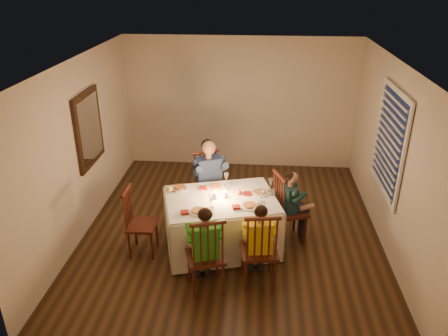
# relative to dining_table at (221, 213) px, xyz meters

# --- Properties ---
(ground) EXTENTS (5.00, 5.00, 0.00)m
(ground) POSITION_rel_dining_table_xyz_m (0.12, 0.48, -0.58)
(ground) COLOR black
(ground) RESTS_ON ground
(wall_left) EXTENTS (0.02, 5.00, 2.60)m
(wall_left) POSITION_rel_dining_table_xyz_m (-2.13, 0.48, 0.72)
(wall_left) COLOR beige
(wall_left) RESTS_ON ground
(wall_right) EXTENTS (0.02, 5.00, 2.60)m
(wall_right) POSITION_rel_dining_table_xyz_m (2.37, 0.48, 0.72)
(wall_right) COLOR beige
(wall_right) RESTS_ON ground
(wall_back) EXTENTS (4.50, 0.02, 2.60)m
(wall_back) POSITION_rel_dining_table_xyz_m (0.12, 2.98, 0.72)
(wall_back) COLOR beige
(wall_back) RESTS_ON ground
(ceiling) EXTENTS (5.00, 5.00, 0.00)m
(ceiling) POSITION_rel_dining_table_xyz_m (0.12, 0.48, 2.02)
(ceiling) COLOR white
(ceiling) RESTS_ON wall_back
(dining_table) EXTENTS (1.79, 1.49, 0.78)m
(dining_table) POSITION_rel_dining_table_xyz_m (0.00, 0.00, 0.00)
(dining_table) COLOR white
(dining_table) RESTS_ON ground
(chair_adult) EXTENTS (0.59, 0.58, 1.10)m
(chair_adult) POSITION_rel_dining_table_xyz_m (-0.26, 0.82, -0.58)
(chair_adult) COLOR #34140E
(chair_adult) RESTS_ON ground
(chair_near_left) EXTENTS (0.56, 0.55, 1.10)m
(chair_near_left) POSITION_rel_dining_table_xyz_m (-0.11, -0.92, -0.58)
(chair_near_left) COLOR #34140E
(chair_near_left) RESTS_ON ground
(chair_near_right) EXTENTS (0.51, 0.49, 1.10)m
(chair_near_right) POSITION_rel_dining_table_xyz_m (0.55, -0.75, -0.58)
(chair_near_right) COLOR #34140E
(chair_near_right) RESTS_ON ground
(chair_end) EXTENTS (0.56, 0.58, 1.10)m
(chair_end) POSITION_rel_dining_table_xyz_m (0.99, 0.29, -0.58)
(chair_end) COLOR #34140E
(chair_end) RESTS_ON ground
(chair_extra) EXTENTS (0.40, 0.42, 1.01)m
(chair_extra) POSITION_rel_dining_table_xyz_m (-1.10, -0.21, -0.58)
(chair_extra) COLOR #34140E
(chair_extra) RESTS_ON ground
(adult) EXTENTS (0.66, 0.64, 1.35)m
(adult) POSITION_rel_dining_table_xyz_m (-0.26, 0.82, -0.58)
(adult) COLOR navy
(adult) RESTS_ON ground
(child_green) EXTENTS (0.52, 0.50, 1.19)m
(child_green) POSITION_rel_dining_table_xyz_m (-0.11, -0.92, -0.58)
(child_green) COLOR green
(child_green) RESTS_ON ground
(child_yellow) EXTENTS (0.46, 0.43, 1.16)m
(child_yellow) POSITION_rel_dining_table_xyz_m (0.55, -0.75, -0.58)
(child_yellow) COLOR yellow
(child_yellow) RESTS_ON ground
(child_teal) EXTENTS (0.46, 0.48, 1.12)m
(child_teal) POSITION_rel_dining_table_xyz_m (0.99, 0.29, -0.58)
(child_teal) COLOR #18363C
(child_teal) RESTS_ON ground
(setting_adult) EXTENTS (0.32, 0.32, 0.02)m
(setting_adult) POSITION_rel_dining_table_xyz_m (-0.11, 0.31, 0.24)
(setting_adult) COLOR white
(setting_adult) RESTS_ON dining_table
(setting_green) EXTENTS (0.32, 0.32, 0.02)m
(setting_green) POSITION_rel_dining_table_xyz_m (-0.27, -0.40, 0.24)
(setting_green) COLOR white
(setting_green) RESTS_ON dining_table
(setting_yellow) EXTENTS (0.32, 0.32, 0.02)m
(setting_yellow) POSITION_rel_dining_table_xyz_m (0.40, -0.20, 0.24)
(setting_yellow) COLOR white
(setting_yellow) RESTS_ON dining_table
(setting_teal) EXTENTS (0.32, 0.32, 0.02)m
(setting_teal) POSITION_rel_dining_table_xyz_m (0.54, 0.19, 0.24)
(setting_teal) COLOR white
(setting_teal) RESTS_ON dining_table
(candle_left) EXTENTS (0.06, 0.06, 0.10)m
(candle_left) POSITION_rel_dining_table_xyz_m (-0.08, -0.02, 0.28)
(candle_left) COLOR silver
(candle_left) RESTS_ON dining_table
(candle_right) EXTENTS (0.06, 0.06, 0.10)m
(candle_right) POSITION_rel_dining_table_xyz_m (0.06, 0.02, 0.28)
(candle_right) COLOR silver
(candle_right) RESTS_ON dining_table
(squash) EXTENTS (0.09, 0.09, 0.09)m
(squash) POSITION_rel_dining_table_xyz_m (-0.75, 0.13, 0.28)
(squash) COLOR #EDF13F
(squash) RESTS_ON dining_table
(orange_fruit) EXTENTS (0.08, 0.08, 0.08)m
(orange_fruit) POSITION_rel_dining_table_xyz_m (0.24, 0.12, 0.27)
(orange_fruit) COLOR #FB5815
(orange_fruit) RESTS_ON dining_table
(serving_bowl) EXTENTS (0.27, 0.27, 0.05)m
(serving_bowl) POSITION_rel_dining_table_xyz_m (-0.62, 0.19, 0.26)
(serving_bowl) COLOR white
(serving_bowl) RESTS_ON dining_table
(wall_mirror) EXTENTS (0.06, 0.95, 1.15)m
(wall_mirror) POSITION_rel_dining_table_xyz_m (-2.10, 0.78, 0.92)
(wall_mirror) COLOR black
(wall_mirror) RESTS_ON wall_left
(window_blinds) EXTENTS (0.07, 1.34, 1.54)m
(window_blinds) POSITION_rel_dining_table_xyz_m (2.33, 0.58, 0.92)
(window_blinds) COLOR #0D1935
(window_blinds) RESTS_ON wall_right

